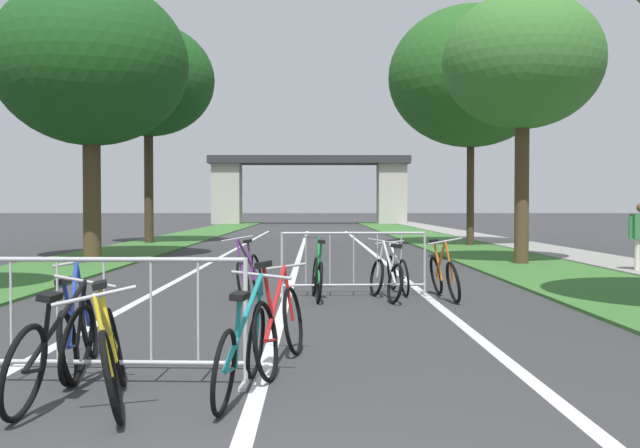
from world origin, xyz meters
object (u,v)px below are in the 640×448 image
(tree_right_oak_near, at_px, (471,77))
(bicycle_orange_1, at_px, (444,276))
(bicycle_silver_5, at_px, (386,278))
(crowd_barrier_nearest, at_px, (104,321))
(bicycle_teal_3, at_px, (242,349))
(tree_right_pine_near, at_px, (523,62))
(bicycle_white_8, at_px, (397,272))
(bicycle_green_0, at_px, (317,276))
(tree_left_maple_mid, at_px, (91,64))
(bicycle_blue_6, at_px, (79,331))
(tree_left_pine_far, at_px, (148,80))
(bicycle_purple_4, at_px, (250,275))
(bicycle_red_7, at_px, (280,325))
(crowd_barrier_second, at_px, (354,264))
(bicycle_yellow_2, at_px, (113,355))
(bicycle_black_9, at_px, (53,353))

(tree_right_oak_near, relative_size, bicycle_orange_1, 5.06)
(tree_right_oak_near, height_order, bicycle_silver_5, tree_right_oak_near)
(crowd_barrier_nearest, height_order, bicycle_teal_3, crowd_barrier_nearest)
(tree_right_pine_near, distance_m, bicycle_orange_1, 8.53)
(bicycle_white_8, bearing_deg, bicycle_silver_5, -113.27)
(tree_right_pine_near, xyz_separation_m, bicycle_green_0, (-5.09, -6.49, -4.66))
(tree_left_maple_mid, distance_m, crowd_barrier_nearest, 15.27)
(bicycle_blue_6, bearing_deg, bicycle_green_0, 57.38)
(tree_right_pine_near, height_order, bicycle_silver_5, tree_right_pine_near)
(tree_left_pine_far, xyz_separation_m, bicycle_green_0, (6.49, -16.66, -5.97))
(tree_right_oak_near, bearing_deg, bicycle_purple_4, -114.03)
(bicycle_teal_3, relative_size, bicycle_purple_4, 0.97)
(bicycle_red_7, relative_size, bicycle_white_8, 1.10)
(crowd_barrier_second, bearing_deg, bicycle_white_8, 25.74)
(bicycle_green_0, height_order, bicycle_orange_1, bicycle_orange_1)
(bicycle_orange_1, bearing_deg, bicycle_silver_5, 3.61)
(tree_right_pine_near, height_order, bicycle_green_0, tree_right_pine_near)
(bicycle_silver_5, bearing_deg, tree_right_oak_near, 61.19)
(bicycle_green_0, relative_size, bicycle_blue_6, 0.94)
(crowd_barrier_second, height_order, bicycle_teal_3, crowd_barrier_second)
(bicycle_silver_5, bearing_deg, crowd_barrier_second, 121.53)
(tree_left_pine_far, height_order, crowd_barrier_nearest, tree_left_pine_far)
(tree_right_oak_near, relative_size, bicycle_yellow_2, 5.12)
(bicycle_orange_1, relative_size, bicycle_black_9, 1.05)
(bicycle_orange_1, distance_m, bicycle_purple_4, 3.06)
(tree_right_pine_near, height_order, bicycle_white_8, tree_right_pine_near)
(tree_left_maple_mid, relative_size, bicycle_black_9, 4.64)
(bicycle_green_0, bearing_deg, bicycle_yellow_2, -108.39)
(bicycle_purple_4, bearing_deg, bicycle_silver_5, -173.05)
(tree_right_pine_near, bearing_deg, bicycle_blue_6, -122.45)
(bicycle_silver_5, bearing_deg, tree_right_pine_near, 46.72)
(tree_right_oak_near, xyz_separation_m, bicycle_silver_5, (-4.57, -14.99, -5.82))
(tree_left_pine_far, bearing_deg, bicycle_white_8, -63.71)
(tree_right_oak_near, relative_size, bicycle_silver_5, 5.57)
(bicycle_orange_1, distance_m, bicycle_red_7, 5.35)
(bicycle_green_0, bearing_deg, crowd_barrier_second, 31.36)
(bicycle_teal_3, bearing_deg, bicycle_blue_6, 158.09)
(crowd_barrier_second, bearing_deg, bicycle_yellow_2, -108.46)
(tree_right_oak_near, xyz_separation_m, bicycle_teal_3, (-6.25, -20.64, -5.81))
(bicycle_yellow_2, distance_m, bicycle_purple_4, 5.88)
(tree_left_maple_mid, bearing_deg, bicycle_white_8, -45.60)
(tree_right_pine_near, height_order, crowd_barrier_second, tree_right_pine_near)
(bicycle_purple_4, distance_m, bicycle_black_9, 5.89)
(tree_right_oak_near, bearing_deg, bicycle_blue_6, -111.48)
(tree_left_pine_far, height_order, bicycle_teal_3, tree_left_pine_far)
(bicycle_green_0, relative_size, bicycle_silver_5, 1.02)
(crowd_barrier_nearest, bearing_deg, bicycle_yellow_2, -68.46)
(bicycle_red_7, bearing_deg, bicycle_white_8, 83.24)
(bicycle_purple_4, xyz_separation_m, bicycle_red_7, (0.69, -4.65, -0.01))
(bicycle_purple_4, relative_size, bicycle_silver_5, 1.12)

